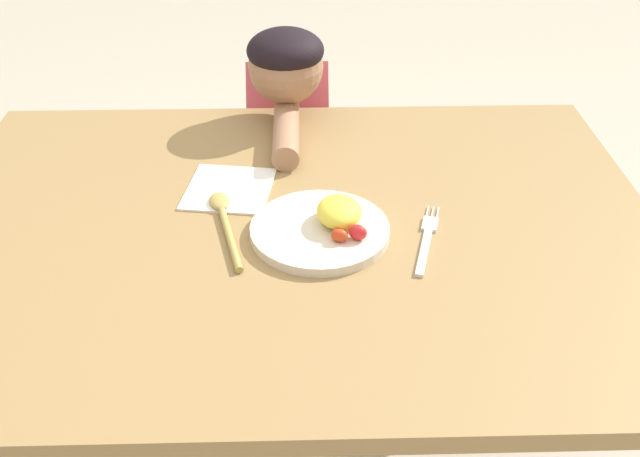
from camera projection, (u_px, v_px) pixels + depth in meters
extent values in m
cube|color=olive|center=(292.00, 231.00, 1.24)|extent=(1.26, 0.92, 0.03)
cube|color=#936D4A|center=(67.00, 271.00, 1.76)|extent=(0.06, 0.06, 0.73)
cube|color=#936D4A|center=(522.00, 264.00, 1.79)|extent=(0.06, 0.06, 0.73)
cylinder|color=beige|center=(320.00, 231.00, 1.20)|extent=(0.23, 0.23, 0.02)
ellipsoid|color=yellow|center=(339.00, 211.00, 1.19)|extent=(0.07, 0.09, 0.04)
ellipsoid|color=red|center=(339.00, 235.00, 1.15)|extent=(0.03, 0.03, 0.02)
ellipsoid|color=red|center=(358.00, 232.00, 1.16)|extent=(0.04, 0.03, 0.03)
cube|color=silver|center=(424.00, 252.00, 1.16)|extent=(0.05, 0.12, 0.01)
cube|color=silver|center=(430.00, 224.00, 1.22)|extent=(0.03, 0.04, 0.01)
cylinder|color=silver|center=(438.00, 213.00, 1.25)|extent=(0.01, 0.04, 0.00)
cylinder|color=silver|center=(432.00, 212.00, 1.25)|extent=(0.01, 0.04, 0.00)
cylinder|color=silver|center=(427.00, 212.00, 1.25)|extent=(0.01, 0.04, 0.00)
cylinder|color=#A89349|center=(230.00, 239.00, 1.18)|extent=(0.05, 0.17, 0.01)
ellipsoid|color=#A89349|center=(219.00, 201.00, 1.27)|extent=(0.05, 0.06, 0.02)
cube|color=#353C5F|center=(292.00, 251.00, 1.99)|extent=(0.18, 0.14, 0.54)
cube|color=#CC4C59|center=(289.00, 135.00, 1.69)|extent=(0.19, 0.29, 0.34)
sphere|color=#9E7051|center=(286.00, 67.00, 1.51)|extent=(0.16, 0.16, 0.16)
ellipsoid|color=black|center=(285.00, 50.00, 1.49)|extent=(0.16, 0.16, 0.09)
cylinder|color=#9E7051|center=(286.00, 131.00, 1.46)|extent=(0.05, 0.24, 0.05)
cube|color=white|center=(229.00, 189.00, 1.32)|extent=(0.17, 0.18, 0.00)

